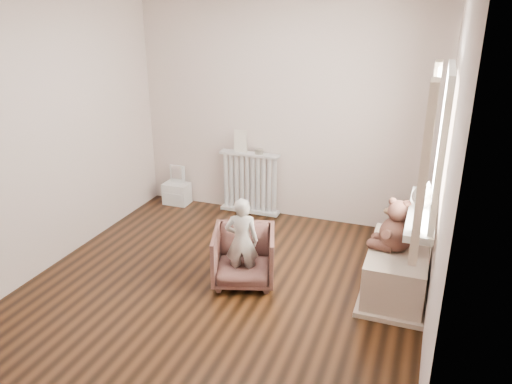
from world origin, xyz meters
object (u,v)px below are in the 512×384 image
(armchair, at_px, (244,256))
(teddy_bear, at_px, (397,227))
(child, at_px, (242,241))
(toy_bench, at_px, (396,273))
(radiator, at_px, (250,184))
(plush_cat, at_px, (423,195))
(toy_vanity, at_px, (176,184))

(armchair, height_order, teddy_bear, teddy_bear)
(armchair, bearing_deg, child, -107.67)
(toy_bench, height_order, teddy_bear, teddy_bear)
(child, relative_size, teddy_bear, 1.80)
(radiator, distance_m, armchair, 1.64)
(radiator, bearing_deg, toy_bench, -33.49)
(armchair, height_order, plush_cat, plush_cat)
(armchair, relative_size, teddy_bear, 1.23)
(child, bearing_deg, plush_cat, 173.05)
(armchair, distance_m, plush_cat, 1.70)
(armchair, relative_size, plush_cat, 2.01)
(armchair, relative_size, toy_bench, 0.60)
(radiator, relative_size, toy_vanity, 1.55)
(toy_vanity, bearing_deg, plush_cat, -22.74)
(armchair, relative_size, child, 0.68)
(armchair, height_order, toy_bench, armchair)
(armchair, xyz_separation_m, plush_cat, (1.51, 0.24, 0.74))
(toy_bench, bearing_deg, plush_cat, -21.21)
(toy_vanity, height_order, plush_cat, plush_cat)
(toy_bench, bearing_deg, armchair, -168.04)
(teddy_bear, distance_m, plush_cat, 0.37)
(toy_bench, bearing_deg, radiator, 146.51)
(toy_vanity, bearing_deg, teddy_bear, -23.71)
(child, relative_size, plush_cat, 2.94)
(teddy_bear, bearing_deg, toy_vanity, 165.33)
(toy_bench, relative_size, plush_cat, 3.32)
(toy_vanity, distance_m, plush_cat, 3.39)
(radiator, relative_size, teddy_bear, 1.67)
(toy_vanity, height_order, child, child)
(child, height_order, toy_bench, child)
(child, bearing_deg, toy_bench, 176.26)
(armchair, bearing_deg, teddy_bear, -6.94)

